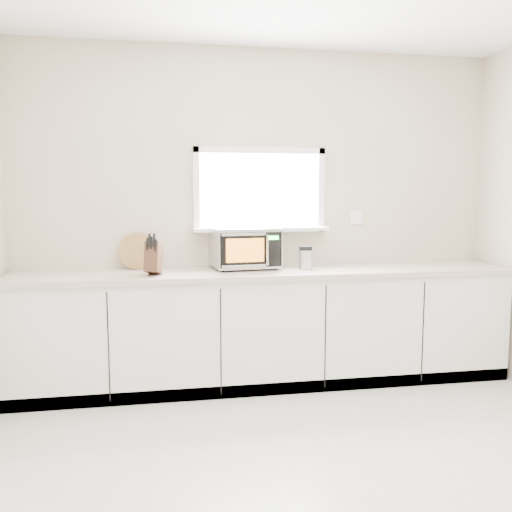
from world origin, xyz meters
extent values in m
plane|color=beige|center=(0.00, 0.00, 0.00)|extent=(4.00, 4.00, 0.00)
cube|color=beige|center=(0.00, 2.00, 1.35)|extent=(4.00, 0.02, 2.70)
cube|color=white|center=(0.00, 1.99, 1.55)|extent=(1.00, 0.02, 0.60)
cube|color=white|center=(0.00, 1.92, 1.23)|extent=(1.12, 0.16, 0.03)
cube|color=white|center=(0.00, 1.97, 1.88)|extent=(1.10, 0.04, 0.05)
cube|color=white|center=(0.00, 1.97, 1.23)|extent=(1.10, 0.04, 0.05)
cube|color=white|center=(-0.53, 1.97, 1.55)|extent=(0.05, 0.04, 0.70)
cube|color=white|center=(0.53, 1.97, 1.55)|extent=(0.05, 0.04, 0.70)
cube|color=white|center=(0.85, 1.99, 1.32)|extent=(0.12, 0.01, 0.12)
cube|color=white|center=(0.00, 1.70, 0.44)|extent=(3.92, 0.60, 0.88)
cube|color=beige|center=(0.00, 1.69, 0.90)|extent=(3.92, 0.64, 0.04)
cylinder|color=black|center=(-0.35, 1.66, 0.93)|extent=(0.02, 0.02, 0.02)
cylinder|color=black|center=(-0.38, 1.96, 0.93)|extent=(0.02, 0.02, 0.02)
cylinder|color=black|center=(0.08, 1.70, 0.93)|extent=(0.02, 0.02, 0.02)
cylinder|color=black|center=(0.05, 2.01, 0.93)|extent=(0.02, 0.02, 0.02)
cube|color=#B7B9BF|center=(-0.15, 1.83, 1.09)|extent=(0.55, 0.44, 0.31)
cube|color=black|center=(-0.13, 1.63, 1.09)|extent=(0.49, 0.06, 0.27)
cube|color=orange|center=(-0.18, 1.62, 1.09)|extent=(0.30, 0.04, 0.18)
cylinder|color=silver|center=(-0.01, 1.62, 1.09)|extent=(0.02, 0.02, 0.24)
cube|color=black|center=(0.04, 1.65, 1.09)|extent=(0.12, 0.02, 0.26)
cube|color=#19FF33|center=(0.04, 1.64, 1.18)|extent=(0.09, 0.01, 0.03)
cube|color=silver|center=(-0.15, 1.83, 1.25)|extent=(0.55, 0.44, 0.01)
cube|color=#492A1A|center=(-0.87, 1.60, 1.05)|extent=(0.15, 0.23, 0.26)
cube|color=black|center=(-0.92, 1.55, 1.16)|extent=(0.02, 0.05, 0.09)
cube|color=black|center=(-0.89, 1.55, 1.17)|extent=(0.02, 0.05, 0.09)
cube|color=black|center=(-0.86, 1.54, 1.15)|extent=(0.02, 0.05, 0.09)
cube|color=black|center=(-0.90, 1.55, 1.19)|extent=(0.02, 0.05, 0.09)
cube|color=black|center=(-0.87, 1.54, 1.19)|extent=(0.02, 0.05, 0.09)
cylinder|color=#A07C3E|center=(-1.01, 1.94, 1.07)|extent=(0.29, 0.07, 0.29)
cylinder|color=#B7B9BF|center=(0.32, 1.70, 1.00)|extent=(0.12, 0.12, 0.15)
cylinder|color=black|center=(0.32, 1.70, 1.09)|extent=(0.11, 0.11, 0.04)
camera|label=1|loc=(-0.83, -2.46, 1.53)|focal=38.00mm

